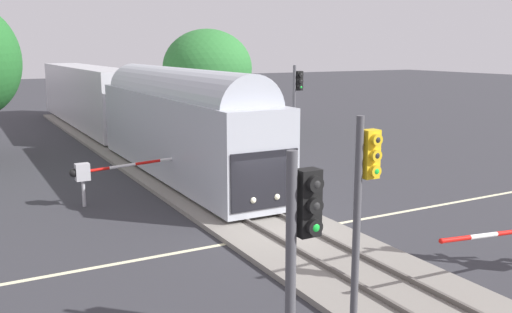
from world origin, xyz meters
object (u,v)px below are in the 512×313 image
traffic_signal_median (364,197)px  traffic_signal_far_side (297,101)px  traffic_signal_near_left (300,260)px  crossing_gate_far (100,171)px  commuter_train (122,104)px  elm_centre_background (207,68)px

traffic_signal_median → traffic_signal_far_side: (8.51, 15.87, 0.29)m
traffic_signal_far_side → traffic_signal_near_left: bearing=-122.4°
crossing_gate_far → traffic_signal_far_side: size_ratio=1.10×
crossing_gate_far → commuter_train: bearing=70.8°
traffic_signal_median → elm_centre_background: elm_centre_background is taller
traffic_signal_median → traffic_signal_near_left: traffic_signal_median is taller
commuter_train → traffic_signal_far_side: size_ratio=7.39×
commuter_train → elm_centre_background: 8.82m
traffic_signal_median → elm_centre_background: (10.23, 31.24, 1.44)m
crossing_gate_far → traffic_signal_near_left: size_ratio=1.22×
crossing_gate_far → traffic_signal_median: (2.11, -14.24, 1.99)m
traffic_signal_near_left → elm_centre_background: size_ratio=0.64×
elm_centre_background → traffic_signal_far_side: bearing=-96.4°
crossing_gate_far → elm_centre_background: (12.34, 17.00, 3.44)m
traffic_signal_near_left → traffic_signal_median: bearing=36.1°
traffic_signal_far_side → elm_centre_background: size_ratio=0.71×
traffic_signal_median → traffic_signal_far_side: traffic_signal_far_side is taller
crossing_gate_far → elm_centre_background: 21.29m
traffic_signal_far_side → elm_centre_background: bearing=83.6°
commuter_train → elm_centre_background: size_ratio=5.23×
traffic_signal_median → elm_centre_background: size_ratio=0.65×
commuter_train → traffic_signal_near_left: size_ratio=8.18×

